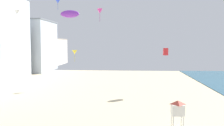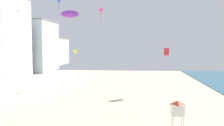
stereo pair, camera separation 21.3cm
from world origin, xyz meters
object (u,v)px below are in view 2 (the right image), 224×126
(kite_yellow_delta, at_px, (76,52))
(kite_purple_parafoil, at_px, (70,14))
(kite_magenta_delta, at_px, (101,11))
(kite_red_box, at_px, (166,52))
(lifeguard_stand, at_px, (178,108))
(kite_white_delta, at_px, (18,12))
(kite_blue_delta, at_px, (59,2))

(kite_yellow_delta, bearing_deg, kite_purple_parafoil, -78.74)
(kite_magenta_delta, height_order, kite_red_box, kite_magenta_delta)
(kite_magenta_delta, bearing_deg, lifeguard_stand, -66.25)
(kite_purple_parafoil, bearing_deg, kite_white_delta, 135.80)
(kite_white_delta, xyz_separation_m, kite_yellow_delta, (7.62, 5.85, -6.34))
(kite_purple_parafoil, relative_size, kite_red_box, 1.82)
(kite_magenta_delta, height_order, kite_white_delta, kite_magenta_delta)
(lifeguard_stand, bearing_deg, kite_yellow_delta, 133.78)
(lifeguard_stand, xyz_separation_m, kite_blue_delta, (-17.57, 22.37, 13.52))
(kite_white_delta, bearing_deg, kite_blue_delta, 60.59)
(kite_magenta_delta, bearing_deg, kite_yellow_delta, -158.64)
(kite_magenta_delta, distance_m, kite_yellow_delta, 8.73)
(kite_magenta_delta, distance_m, kite_purple_parafoil, 18.36)
(kite_blue_delta, bearing_deg, kite_red_box, -16.05)
(lifeguard_stand, relative_size, kite_purple_parafoil, 1.23)
(kite_magenta_delta, height_order, kite_blue_delta, kite_blue_delta)
(lifeguard_stand, distance_m, kite_red_box, 17.61)
(kite_white_delta, xyz_separation_m, kite_purple_parafoil, (10.90, -10.60, -1.60))
(kite_white_delta, bearing_deg, lifeguard_stand, -34.26)
(kite_white_delta, bearing_deg, kite_purple_parafoil, -44.20)
(lifeguard_stand, relative_size, kite_blue_delta, 1.37)
(kite_magenta_delta, bearing_deg, kite_blue_delta, -179.82)
(kite_white_delta, distance_m, kite_purple_parafoil, 15.29)
(lifeguard_stand, bearing_deg, kite_red_box, 95.18)
(kite_yellow_delta, bearing_deg, kite_white_delta, -142.52)
(kite_white_delta, relative_size, kite_yellow_delta, 0.92)
(lifeguard_stand, height_order, kite_magenta_delta, kite_magenta_delta)
(kite_purple_parafoil, bearing_deg, kite_magenta_delta, 86.68)
(lifeguard_stand, xyz_separation_m, kite_red_box, (1.24, 16.96, 4.59))
(kite_blue_delta, bearing_deg, kite_purple_parafoil, -69.80)
(kite_blue_delta, distance_m, kite_white_delta, 9.08)
(kite_blue_delta, height_order, kite_yellow_delta, kite_blue_delta)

